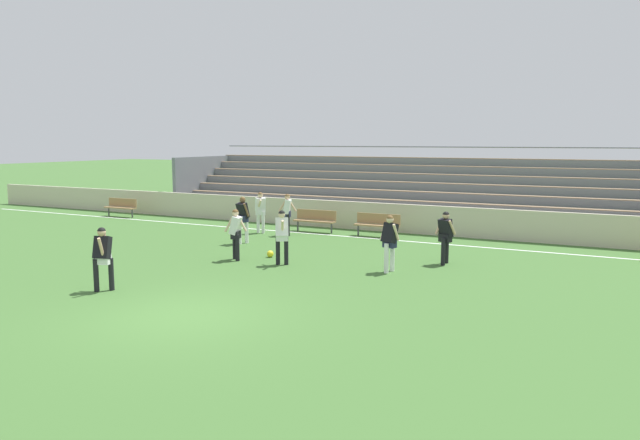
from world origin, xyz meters
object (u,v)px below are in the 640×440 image
at_px(bench_near_wall_gap, 121,206).
at_px(player_white_on_ball, 260,209).
at_px(bleacher_stand, 404,189).
at_px(player_white_challenging, 236,230).
at_px(player_dark_deep_cover, 103,254).
at_px(soccer_ball, 270,254).
at_px(player_white_wide_right, 287,211).
at_px(bench_near_bin, 377,223).
at_px(bench_far_left, 315,219).
at_px(player_dark_trailing_run, 445,233).
at_px(player_white_overlapping, 282,233).
at_px(player_dark_pressing_high, 243,216).
at_px(player_dark_dropping_back, 390,238).

xyz_separation_m(bench_near_wall_gap, player_white_on_ball, (8.95, -1.31, 0.45)).
bearing_deg(bleacher_stand, player_white_challenging, -99.93).
distance_m(bleacher_stand, player_dark_deep_cover, 15.64).
relative_size(bench_near_wall_gap, soccer_ball, 8.18).
relative_size(player_dark_deep_cover, player_white_wide_right, 0.97).
bearing_deg(player_white_wide_right, bench_near_bin, 21.65).
distance_m(bench_far_left, player_dark_trailing_run, 7.56).
xyz_separation_m(bench_near_wall_gap, player_dark_trailing_run, (17.23, -3.92, 0.41)).
relative_size(bench_near_bin, player_white_overlapping, 1.09).
bearing_deg(player_dark_deep_cover, bench_near_bin, 74.48).
bearing_deg(player_dark_pressing_high, bench_near_wall_gap, 159.23).
xyz_separation_m(bench_far_left, player_white_on_ball, (-1.82, -1.31, 0.45)).
distance_m(bleacher_stand, player_white_challenging, 10.90).
height_order(bench_near_wall_gap, soccer_ball, bench_near_wall_gap).
bearing_deg(bench_near_wall_gap, bench_far_left, 0.00).
height_order(bleacher_stand, bench_near_bin, bleacher_stand).
bearing_deg(bench_far_left, player_dark_deep_cover, -91.59).
height_order(bench_near_wall_gap, player_dark_trailing_run, player_dark_trailing_run).
relative_size(bench_near_wall_gap, player_dark_pressing_high, 1.04).
distance_m(bench_far_left, player_white_overlapping, 6.57).
bearing_deg(player_white_wide_right, player_white_on_ball, 180.00).
xyz_separation_m(bench_near_bin, player_dark_deep_cover, (-3.04, -10.94, 0.40)).
height_order(bench_near_wall_gap, player_white_overlapping, player_white_overlapping).
distance_m(player_white_wide_right, player_dark_pressing_high, 2.43).
distance_m(player_white_wide_right, soccer_ball, 4.52).
xyz_separation_m(player_white_challenging, player_dark_dropping_back, (4.90, 0.55, 0.02)).
distance_m(bleacher_stand, player_dark_trailing_run, 9.38).
distance_m(bench_far_left, soccer_ball, 5.54).
relative_size(bench_near_wall_gap, player_dark_dropping_back, 1.10).
relative_size(player_dark_dropping_back, player_white_wide_right, 0.99).
bearing_deg(player_dark_dropping_back, soccer_ball, 175.74).
bearing_deg(player_dark_deep_cover, bench_near_wall_gap, 133.73).
bearing_deg(bench_near_wall_gap, player_white_wide_right, -7.30).
distance_m(player_dark_dropping_back, player_white_wide_right, 7.35).
bearing_deg(bench_near_bin, bleacher_stand, 95.57).
height_order(bench_far_left, player_white_challenging, player_white_challenging).
distance_m(player_white_overlapping, player_dark_pressing_high, 4.03).
relative_size(player_dark_dropping_back, player_dark_trailing_run, 1.02).
relative_size(player_dark_trailing_run, player_dark_pressing_high, 0.94).
height_order(player_white_challenging, player_dark_trailing_run, player_dark_trailing_run).
height_order(player_dark_trailing_run, player_dark_pressing_high, player_dark_pressing_high).
relative_size(player_white_challenging, player_dark_pressing_high, 0.93).
bearing_deg(player_white_challenging, bench_far_left, 93.86).
bearing_deg(player_white_wide_right, player_dark_dropping_back, -36.78).
bearing_deg(player_dark_deep_cover, player_dark_dropping_back, 42.91).
xyz_separation_m(bench_near_bin, player_white_on_ball, (-4.56, -1.31, 0.45)).
distance_m(bench_far_left, player_dark_pressing_high, 3.86).
distance_m(bench_near_wall_gap, player_dark_trailing_run, 17.67).
xyz_separation_m(player_white_wide_right, player_dark_trailing_run, (7.02, -2.61, -0.03)).
distance_m(bench_near_wall_gap, player_white_challenging, 12.83).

